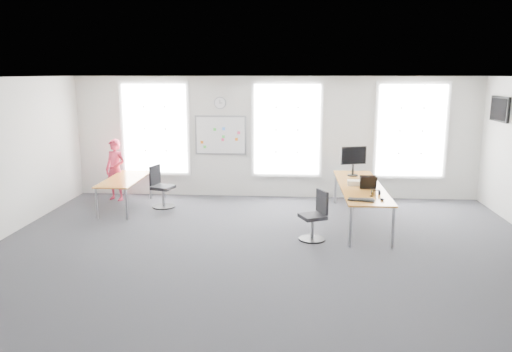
# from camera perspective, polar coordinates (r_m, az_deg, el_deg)

# --- Properties ---
(floor) EXTENTS (10.00, 10.00, 0.00)m
(floor) POSITION_cam_1_polar(r_m,az_deg,el_deg) (8.86, 1.18, -8.59)
(floor) COLOR #27272C
(floor) RESTS_ON ground
(ceiling) EXTENTS (10.00, 10.00, 0.00)m
(ceiling) POSITION_cam_1_polar(r_m,az_deg,el_deg) (8.31, 1.27, 11.20)
(ceiling) COLOR silver
(ceiling) RESTS_ON ground
(wall_back) EXTENTS (10.00, 0.00, 10.00)m
(wall_back) POSITION_cam_1_polar(r_m,az_deg,el_deg) (12.41, 2.15, 4.41)
(wall_back) COLOR silver
(wall_back) RESTS_ON ground
(wall_front) EXTENTS (10.00, 0.00, 10.00)m
(wall_front) POSITION_cam_1_polar(r_m,az_deg,el_deg) (4.60, -1.30, -8.30)
(wall_front) COLOR silver
(wall_front) RESTS_ON ground
(window_left) EXTENTS (1.60, 0.06, 2.20)m
(window_left) POSITION_cam_1_polar(r_m,az_deg,el_deg) (12.81, -11.44, 5.32)
(window_left) COLOR silver
(window_left) RESTS_ON wall_back
(window_mid) EXTENTS (1.60, 0.06, 2.20)m
(window_mid) POSITION_cam_1_polar(r_m,az_deg,el_deg) (12.35, 3.55, 5.29)
(window_mid) COLOR silver
(window_mid) RESTS_ON wall_back
(window_right) EXTENTS (1.60, 0.06, 2.20)m
(window_right) POSITION_cam_1_polar(r_m,az_deg,el_deg) (12.68, 17.29, 4.96)
(window_right) COLOR silver
(window_right) RESTS_ON wall_back
(desk_right) EXTENTS (0.86, 3.24, 0.79)m
(desk_right) POSITION_cam_1_polar(r_m,az_deg,el_deg) (10.54, 11.88, -1.35)
(desk_right) COLOR #BE772E
(desk_right) RESTS_ON ground
(desk_left) EXTENTS (0.77, 1.93, 0.70)m
(desk_left) POSITION_cam_1_polar(r_m,az_deg,el_deg) (11.83, -14.78, -0.53)
(desk_left) COLOR #BE772E
(desk_left) RESTS_ON ground
(chair_right) EXTENTS (0.56, 0.56, 0.94)m
(chair_right) POSITION_cam_1_polar(r_m,az_deg,el_deg) (9.40, 6.78, -4.84)
(chair_right) COLOR black
(chair_right) RESTS_ON ground
(chair_left) EXTENTS (0.55, 0.55, 0.98)m
(chair_left) POSITION_cam_1_polar(r_m,az_deg,el_deg) (11.78, -10.82, -1.47)
(chair_left) COLOR black
(chair_left) RESTS_ON ground
(person) EXTENTS (0.64, 0.53, 1.50)m
(person) POSITION_cam_1_polar(r_m,az_deg,el_deg) (12.65, -15.77, 0.68)
(person) COLOR #CB2D4A
(person) RESTS_ON ground
(whiteboard) EXTENTS (1.20, 0.03, 0.90)m
(whiteboard) POSITION_cam_1_polar(r_m,az_deg,el_deg) (12.49, -4.07, 4.67)
(whiteboard) COLOR white
(whiteboard) RESTS_ON wall_back
(wall_clock) EXTENTS (0.30, 0.04, 0.30)m
(wall_clock) POSITION_cam_1_polar(r_m,az_deg,el_deg) (12.42, -4.13, 8.33)
(wall_clock) COLOR gray
(wall_clock) RESTS_ON wall_back
(tv) EXTENTS (0.06, 0.90, 0.55)m
(tv) POSITION_cam_1_polar(r_m,az_deg,el_deg) (12.20, 26.11, 6.89)
(tv) COLOR black
(tv) RESTS_ON wall_right
(keyboard) EXTENTS (0.50, 0.29, 0.02)m
(keyboard) POSITION_cam_1_polar(r_m,az_deg,el_deg) (9.30, 11.95, -2.70)
(keyboard) COLOR black
(keyboard) RESTS_ON desk_right
(mouse) EXTENTS (0.11, 0.14, 0.04)m
(mouse) POSITION_cam_1_polar(r_m,az_deg,el_deg) (9.39, 14.22, -2.60)
(mouse) COLOR black
(mouse) RESTS_ON desk_right
(lens_cap) EXTENTS (0.08, 0.08, 0.01)m
(lens_cap) POSITION_cam_1_polar(r_m,az_deg,el_deg) (9.67, 13.05, -2.25)
(lens_cap) COLOR black
(lens_cap) RESTS_ON desk_right
(headphones) EXTENTS (0.17, 0.09, 0.10)m
(headphones) POSITION_cam_1_polar(r_m,az_deg,el_deg) (9.80, 13.49, -1.83)
(headphones) COLOR black
(headphones) RESTS_ON desk_right
(laptop_sleeve) EXTENTS (0.33, 0.19, 0.27)m
(laptop_sleeve) POSITION_cam_1_polar(r_m,az_deg,el_deg) (10.23, 12.71, -0.73)
(laptop_sleeve) COLOR black
(laptop_sleeve) RESTS_ON desk_right
(paper_stack) EXTENTS (0.31, 0.24, 0.10)m
(paper_stack) POSITION_cam_1_polar(r_m,az_deg,el_deg) (10.54, 11.20, -0.76)
(paper_stack) COLOR beige
(paper_stack) RESTS_ON desk_right
(monitor) EXTENTS (0.58, 0.25, 0.67)m
(monitor) POSITION_cam_1_polar(r_m,az_deg,el_deg) (11.42, 11.07, 1.99)
(monitor) COLOR black
(monitor) RESTS_ON desk_right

